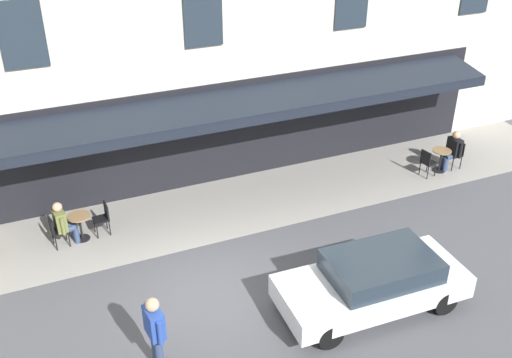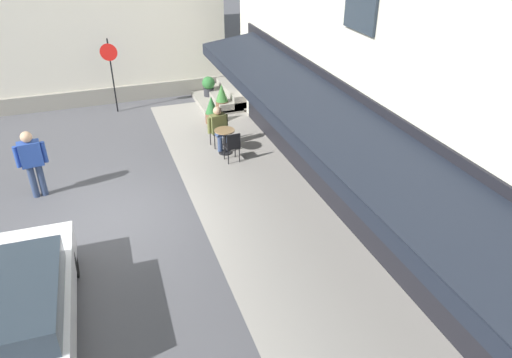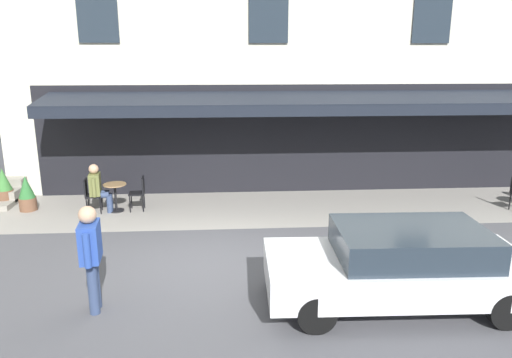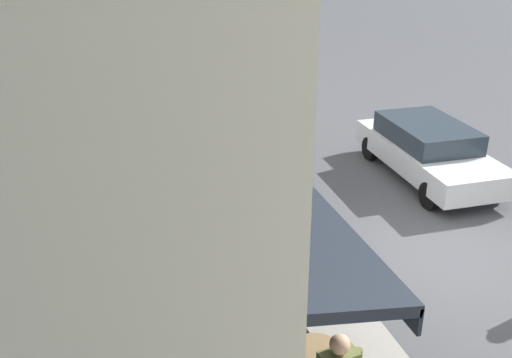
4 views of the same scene
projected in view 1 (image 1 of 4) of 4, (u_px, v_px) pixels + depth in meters
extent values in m
plane|color=#4C4C51|center=(212.00, 291.00, 14.17)|extent=(70.00, 70.00, 0.00)
cube|color=gray|center=(277.00, 195.00, 17.98)|extent=(20.50, 3.20, 0.01)
cube|color=black|center=(249.00, 128.00, 18.36)|extent=(16.00, 0.06, 3.20)
cube|color=black|center=(260.00, 100.00, 17.08)|extent=(15.00, 1.70, 0.36)
cube|color=black|center=(271.00, 118.00, 16.53)|extent=(15.00, 0.04, 0.28)
cube|color=#232D38|center=(352.00, 0.00, 17.68)|extent=(1.10, 0.06, 1.70)
cube|color=#232D38|center=(203.00, 16.00, 16.11)|extent=(1.10, 0.06, 1.70)
cube|color=#232D38|center=(22.00, 35.00, 14.55)|extent=(1.10, 0.06, 1.70)
cylinder|color=black|center=(439.00, 170.00, 19.29)|extent=(0.40, 0.40, 0.03)
cylinder|color=black|center=(440.00, 161.00, 19.12)|extent=(0.06, 0.06, 0.72)
cylinder|color=#99754C|center=(442.00, 151.00, 18.93)|extent=(0.60, 0.60, 0.03)
cylinder|color=black|center=(435.00, 170.00, 18.88)|extent=(0.03, 0.03, 0.45)
cylinder|color=black|center=(427.00, 166.00, 19.13)|extent=(0.03, 0.03, 0.45)
cylinder|color=black|center=(428.00, 173.00, 18.72)|extent=(0.03, 0.03, 0.45)
cylinder|color=black|center=(420.00, 168.00, 18.97)|extent=(0.03, 0.03, 0.45)
cube|color=black|center=(429.00, 162.00, 18.81)|extent=(0.46, 0.46, 0.04)
cube|color=black|center=(426.00, 157.00, 18.61)|extent=(0.11, 0.40, 0.42)
cylinder|color=black|center=(445.00, 160.00, 19.45)|extent=(0.03, 0.03, 0.45)
cylinder|color=black|center=(452.00, 165.00, 19.18)|extent=(0.03, 0.03, 0.45)
cylinder|color=black|center=(454.00, 158.00, 19.57)|extent=(0.03, 0.03, 0.45)
cylinder|color=black|center=(461.00, 163.00, 19.30)|extent=(0.03, 0.03, 0.45)
cube|color=black|center=(454.00, 155.00, 19.26)|extent=(0.41, 0.41, 0.04)
cube|color=black|center=(460.00, 147.00, 19.20)|extent=(0.05, 0.40, 0.42)
cylinder|color=black|center=(83.00, 238.00, 16.01)|extent=(0.40, 0.40, 0.03)
cylinder|color=black|center=(81.00, 228.00, 15.83)|extent=(0.06, 0.06, 0.72)
cylinder|color=#99754C|center=(79.00, 216.00, 15.65)|extent=(0.60, 0.60, 0.03)
cylinder|color=black|center=(94.00, 225.00, 16.18)|extent=(0.03, 0.03, 0.45)
cylinder|color=black|center=(97.00, 232.00, 15.92)|extent=(0.03, 0.03, 0.45)
cylinder|color=black|center=(107.00, 222.00, 16.32)|extent=(0.03, 0.03, 0.45)
cylinder|color=black|center=(110.00, 228.00, 16.05)|extent=(0.03, 0.03, 0.45)
cube|color=black|center=(101.00, 219.00, 16.00)|extent=(0.43, 0.43, 0.04)
cube|color=black|center=(106.00, 210.00, 15.95)|extent=(0.07, 0.40, 0.42)
cylinder|color=black|center=(69.00, 240.00, 15.61)|extent=(0.03, 0.03, 0.45)
cylinder|color=black|center=(66.00, 233.00, 15.86)|extent=(0.03, 0.03, 0.45)
cylinder|color=black|center=(56.00, 243.00, 15.45)|extent=(0.03, 0.03, 0.45)
cylinder|color=black|center=(53.00, 237.00, 15.71)|extent=(0.03, 0.03, 0.45)
cube|color=black|center=(59.00, 231.00, 15.53)|extent=(0.45, 0.45, 0.04)
cube|color=black|center=(51.00, 225.00, 15.34)|extent=(0.10, 0.40, 0.42)
cylinder|color=navy|center=(441.00, 162.00, 19.31)|extent=(0.15, 0.15, 0.47)
cylinder|color=navy|center=(447.00, 154.00, 19.24)|extent=(0.34, 0.17, 0.16)
cylinder|color=navy|center=(445.00, 165.00, 19.16)|extent=(0.15, 0.15, 0.47)
cylinder|color=navy|center=(451.00, 157.00, 19.09)|extent=(0.34, 0.17, 0.16)
cube|color=black|center=(454.00, 147.00, 19.08)|extent=(0.28, 0.48, 0.58)
sphere|color=tan|center=(457.00, 135.00, 18.87)|extent=(0.25, 0.25, 0.25)
cylinder|color=black|center=(448.00, 143.00, 19.32)|extent=(0.10, 0.10, 0.51)
cylinder|color=black|center=(460.00, 151.00, 18.86)|extent=(0.10, 0.10, 0.51)
cylinder|color=navy|center=(77.00, 235.00, 15.76)|extent=(0.15, 0.15, 0.47)
cylinder|color=navy|center=(69.00, 229.00, 15.56)|extent=(0.35, 0.20, 0.16)
cylinder|color=navy|center=(75.00, 232.00, 15.89)|extent=(0.15, 0.15, 0.47)
cylinder|color=navy|center=(67.00, 226.00, 15.69)|extent=(0.35, 0.20, 0.16)
cube|color=olive|center=(60.00, 220.00, 15.41)|extent=(0.33, 0.50, 0.56)
sphere|color=tan|center=(57.00, 207.00, 15.21)|extent=(0.25, 0.25, 0.25)
cylinder|color=olive|center=(63.00, 226.00, 15.21)|extent=(0.10, 0.10, 0.50)
cylinder|color=olive|center=(57.00, 216.00, 15.63)|extent=(0.10, 0.10, 0.50)
cylinder|color=navy|center=(159.00, 354.00, 11.86)|extent=(0.17, 0.17, 0.88)
cylinder|color=navy|center=(156.00, 347.00, 12.02)|extent=(0.17, 0.17, 0.88)
cube|color=#28479E|center=(154.00, 322.00, 11.57)|extent=(0.35, 0.54, 0.62)
sphere|color=tan|center=(152.00, 305.00, 11.34)|extent=(0.28, 0.28, 0.28)
cylinder|color=#28479E|center=(160.00, 333.00, 11.34)|extent=(0.11, 0.11, 0.55)
cylinder|color=#28479E|center=(149.00, 313.00, 11.81)|extent=(0.11, 0.11, 0.55)
cube|color=silver|center=(371.00, 286.00, 13.45)|extent=(4.35, 1.92, 0.55)
cube|color=#232D38|center=(381.00, 266.00, 13.25)|extent=(2.45, 1.66, 0.48)
cylinder|color=black|center=(298.00, 289.00, 13.78)|extent=(0.60, 0.20, 0.60)
cylinder|color=black|center=(330.00, 336.00, 12.48)|extent=(0.60, 0.20, 0.60)
cylinder|color=black|center=(404.00, 261.00, 14.69)|extent=(0.60, 0.20, 0.60)
cylinder|color=black|center=(444.00, 302.00, 13.39)|extent=(0.60, 0.20, 0.60)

